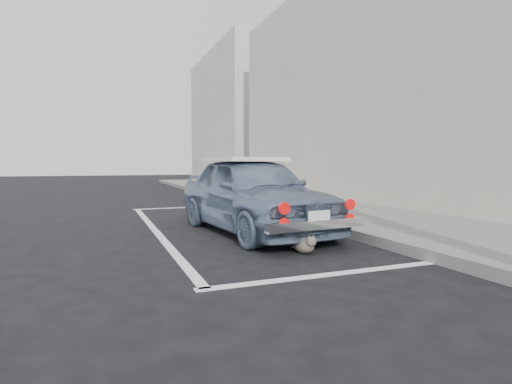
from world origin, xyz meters
The scene contains 9 objects.
ground centered at (0.00, 0.00, 0.00)m, with size 80.00×80.00×0.00m, color black.
sidewalk centered at (3.20, 2.00, 0.07)m, with size 2.80×40.00×0.15m, color slate.
shop_building centered at (6.33, 4.00, 3.49)m, with size 3.50×18.00×7.00m.
building_far centered at (6.35, 20.00, 4.00)m, with size 3.50×10.00×8.00m, color #B5ADA4.
pline_rear centered at (0.50, -0.50, 0.00)m, with size 3.00×0.12×0.01m, color silver.
pline_front centered at (0.50, 6.50, 0.00)m, with size 3.00×0.12×0.01m, color silver.
pline_side centered at (-0.90, 3.00, 0.00)m, with size 0.12×7.00×0.01m, color silver.
retro_coupe centered at (0.64, 2.28, 0.66)m, with size 1.89×3.98×1.31m.
cat centered at (0.67, 0.48, 0.12)m, with size 0.27×0.50×0.27m.
Camera 1 is at (-1.79, -4.03, 1.16)m, focal length 28.00 mm.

